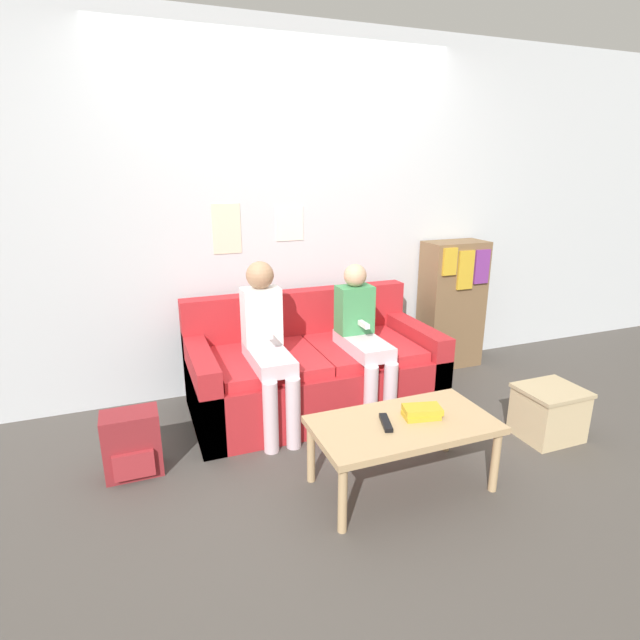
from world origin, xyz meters
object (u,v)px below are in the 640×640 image
tv_remote (386,423)px  coffee_table (403,429)px  person_right (363,335)px  storage_box (549,412)px  person_left (267,341)px  bookshelf (452,304)px  couch (313,371)px  backpack (132,444)px

tv_remote → coffee_table: bearing=12.9°
person_right → storage_box: person_right is taller
person_left → tv_remote: bearing=-66.0°
coffee_table → person_right: (0.17, 0.86, 0.23)m
person_left → bookshelf: bearing=16.5°
storage_box → bookshelf: bearing=83.9°
coffee_table → tv_remote: bearing=176.1°
tv_remote → storage_box: tv_remote is taller
bookshelf → storage_box: size_ratio=2.82×
bookshelf → coffee_table: bearing=-132.3°
person_right → bookshelf: bookshelf is taller
coffee_table → bookshelf: (1.26, 1.38, 0.20)m
couch → coffee_table: 1.07m
coffee_table → couch: bearing=95.8°
person_right → backpack: size_ratio=2.77×
person_left → person_right: (0.66, -0.01, -0.04)m
couch → person_left: person_left is taller
person_right → storage_box: bearing=-38.0°
coffee_table → storage_box: (1.12, 0.12, -0.17)m
couch → coffee_table: couch is taller
person_left → backpack: bearing=-164.4°
coffee_table → bookshelf: size_ratio=0.89×
tv_remote → storage_box: size_ratio=0.46×
couch → tv_remote: size_ratio=9.72×
person_left → backpack: (-0.84, -0.23, -0.42)m
tv_remote → storage_box: (1.22, 0.11, -0.23)m
person_left → tv_remote: person_left is taller
tv_remote → storage_box: 1.25m
backpack → storage_box: bearing=-11.9°
tv_remote → couch: bearing=107.2°
coffee_table → bookshelf: bookshelf is taller
bookshelf → couch: bearing=-166.7°
person_left → backpack: person_left is taller
couch → person_left: 0.54m
coffee_table → tv_remote: (-0.10, 0.01, 0.05)m
person_left → couch: bearing=27.0°
person_right → bookshelf: (1.08, 0.53, -0.03)m
storage_box → tv_remote: bearing=-174.8°
bookshelf → tv_remote: bearing=-134.6°
couch → coffee_table: (0.11, -1.06, 0.07)m
bookshelf → storage_box: bookshelf is taller
couch → bookshelf: (1.36, 0.32, 0.27)m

